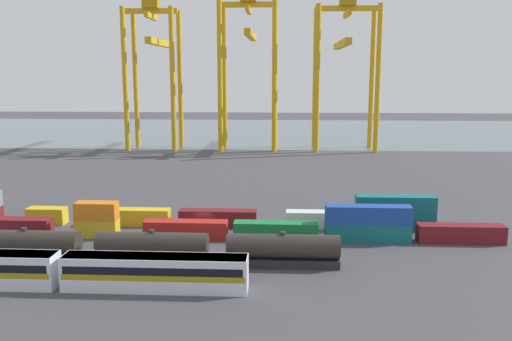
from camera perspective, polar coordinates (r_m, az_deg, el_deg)
ground_plane at (r=122.68m, az=-2.82°, el=-0.89°), size 420.00×420.00×0.00m
harbour_water at (r=223.55m, az=-0.15°, el=4.17°), size 400.00×110.00×0.01m
passenger_train at (r=64.89m, az=-19.96°, el=-9.77°), size 41.93×3.14×3.90m
freight_tank_row at (r=69.60m, az=-10.88°, el=-8.00°), size 46.73×2.96×4.42m
shipping_container_0 at (r=87.98m, az=-24.49°, el=-5.43°), size 12.10×2.44×2.60m
shipping_container_1 at (r=82.80m, az=-16.40°, el=-5.86°), size 6.04×2.44×2.60m
shipping_container_2 at (r=82.14m, az=-16.49°, el=-4.11°), size 6.04×2.44×2.60m
shipping_container_3 at (r=79.46m, az=-7.42°, el=-6.20°), size 12.10×2.44×2.60m
shipping_container_4 at (r=78.19m, az=2.11°, el=-6.39°), size 12.10×2.44×2.60m
shipping_container_5 at (r=79.09m, az=11.69°, el=-6.41°), size 12.10×2.44×2.60m
shipping_container_6 at (r=78.39m, az=11.76°, el=-4.58°), size 12.10×2.44×2.60m
shipping_container_7 at (r=82.09m, az=20.80°, el=-6.26°), size 12.10×2.44×2.60m
shipping_container_10 at (r=92.46m, az=-21.21°, el=-4.47°), size 6.04×2.44×2.60m
shipping_container_11 at (r=87.76m, az=-13.00°, el=-4.79°), size 12.10×2.44×2.60m
shipping_container_12 at (r=85.03m, az=-4.05°, el=-5.04°), size 12.10×2.44×2.60m
shipping_container_13 at (r=84.47m, az=5.25°, el=-5.16°), size 6.04×2.44×2.60m
shipping_container_14 at (r=86.11m, az=14.44°, el=-5.15°), size 12.10×2.44×2.60m
shipping_container_15 at (r=85.47m, az=14.52°, el=-3.46°), size 12.10×2.44×2.60m
gantry_crane_west at (r=176.75m, az=-10.65°, el=11.52°), size 16.19×36.10×46.41m
gantry_crane_central at (r=172.02m, az=-0.75°, el=12.13°), size 17.95×34.94×48.12m
gantry_crane_east at (r=173.52m, az=9.37°, el=11.69°), size 19.47×40.29×46.83m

